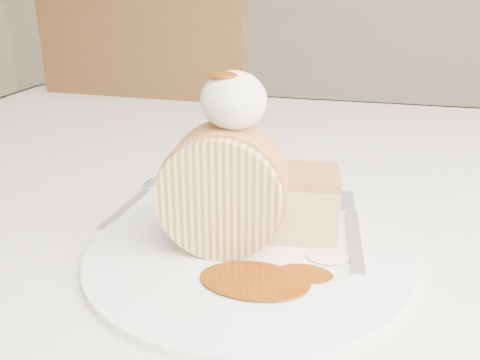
# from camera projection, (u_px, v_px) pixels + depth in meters

# --- Properties ---
(table) EXTENTS (1.40, 0.90, 0.75)m
(table) POSITION_uv_depth(u_px,v_px,m) (309.00, 235.00, 0.74)
(table) COLOR white
(table) RESTS_ON ground
(chair_far) EXTENTS (0.46, 0.46, 0.96)m
(chair_far) POSITION_uv_depth(u_px,v_px,m) (169.00, 168.00, 1.33)
(chair_far) COLOR brown
(chair_far) RESTS_ON ground
(plate) EXTENTS (0.34, 0.34, 0.01)m
(plate) POSITION_uv_depth(u_px,v_px,m) (248.00, 253.00, 0.50)
(plate) COLOR white
(plate) RESTS_ON table
(roulade_slice) EXTENTS (0.12, 0.07, 0.11)m
(roulade_slice) POSITION_uv_depth(u_px,v_px,m) (223.00, 191.00, 0.49)
(roulade_slice) COLOR beige
(roulade_slice) RESTS_ON plate
(cake_chunk) EXTENTS (0.07, 0.07, 0.06)m
(cake_chunk) POSITION_uv_depth(u_px,v_px,m) (302.00, 207.00, 0.52)
(cake_chunk) COLOR tan
(cake_chunk) RESTS_ON plate
(whipped_cream) EXTENTS (0.06, 0.06, 0.05)m
(whipped_cream) POSITION_uv_depth(u_px,v_px,m) (234.00, 100.00, 0.47)
(whipped_cream) COLOR silver
(whipped_cream) RESTS_ON roulade_slice
(caramel_drizzle) EXTENTS (0.03, 0.02, 0.01)m
(caramel_drizzle) POSITION_uv_depth(u_px,v_px,m) (223.00, 68.00, 0.45)
(caramel_drizzle) COLOR #672B04
(caramel_drizzle) RESTS_ON whipped_cream
(caramel_pool) EXTENTS (0.10, 0.07, 0.00)m
(caramel_pool) POSITION_uv_depth(u_px,v_px,m) (254.00, 280.00, 0.45)
(caramel_pool) COLOR #672B04
(caramel_pool) RESTS_ON plate
(fork) EXTENTS (0.04, 0.18, 0.00)m
(fork) POSITION_uv_depth(u_px,v_px,m) (354.00, 241.00, 0.51)
(fork) COLOR silver
(fork) RESTS_ON plate
(spoon) EXTENTS (0.03, 0.14, 0.00)m
(spoon) POSITION_uv_depth(u_px,v_px,m) (126.00, 208.00, 0.60)
(spoon) COLOR silver
(spoon) RESTS_ON table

